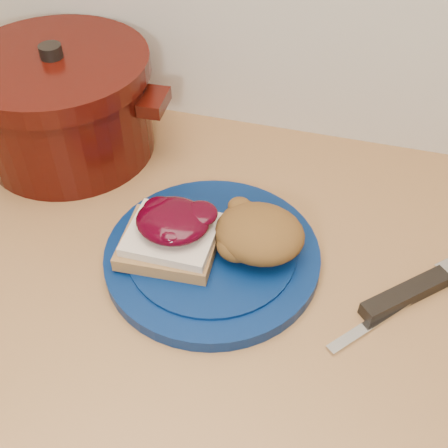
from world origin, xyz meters
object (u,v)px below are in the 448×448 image
(plate, at_px, (212,256))
(butter_knife, at_px, (383,316))
(chef_knife, at_px, (433,281))
(pepper_grinder, at_px, (33,109))
(dutch_oven, at_px, (63,104))

(plate, bearing_deg, butter_knife, -8.24)
(chef_knife, bearing_deg, pepper_grinder, 123.40)
(butter_knife, xyz_separation_m, dutch_oven, (-0.50, 0.20, 0.08))
(dutch_oven, bearing_deg, plate, -31.26)
(plate, xyz_separation_m, butter_knife, (0.22, -0.03, -0.01))
(plate, height_order, butter_knife, plate)
(butter_knife, bearing_deg, pepper_grinder, 110.36)
(plate, relative_size, pepper_grinder, 2.29)
(plate, bearing_deg, dutch_oven, 148.74)
(chef_knife, relative_size, butter_knife, 1.53)
(plate, distance_m, pepper_grinder, 0.38)
(plate, xyz_separation_m, pepper_grinder, (-0.34, 0.17, 0.05))
(chef_knife, distance_m, dutch_oven, 0.57)
(butter_knife, distance_m, dutch_oven, 0.54)
(dutch_oven, xyz_separation_m, pepper_grinder, (-0.06, 0.00, -0.02))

